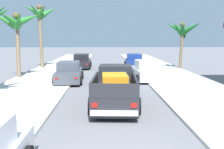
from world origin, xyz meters
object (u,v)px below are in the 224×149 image
car_left_far (134,61)px  palm_tree_left_mid (17,22)px  car_right_near (82,62)px  car_right_mid (69,73)px  palm_tree_left_fore (40,15)px  palm_tree_right_mid (183,30)px  pickup_truck (115,88)px  car_left_mid (146,71)px

car_left_far → palm_tree_left_mid: size_ratio=0.81×
car_right_near → car_right_mid: bearing=-91.0°
palm_tree_left_fore → palm_tree_right_mid: 14.84m
car_right_mid → palm_tree_left_mid: 5.98m
pickup_truck → palm_tree_left_fore: size_ratio=0.79×
palm_tree_left_fore → palm_tree_right_mid: size_ratio=1.36×
car_right_mid → palm_tree_left_fore: size_ratio=0.64×
car_left_mid → palm_tree_right_mid: (4.74, 6.12, 3.36)m
car_right_mid → palm_tree_right_mid: (10.64, 6.89, 3.36)m
car_right_near → palm_tree_left_mid: (-4.42, -6.65, 3.77)m
car_left_mid → palm_tree_left_mid: 10.90m
car_left_far → car_right_near: bearing=178.4°
car_left_far → palm_tree_left_fore: size_ratio=0.64×
car_right_near → palm_tree_left_fore: size_ratio=0.64×
pickup_truck → car_right_mid: (-3.15, 6.17, -0.11)m
pickup_truck → palm_tree_left_mid: bearing=132.9°
car_right_near → car_left_far: bearing=-1.6°
palm_tree_left_mid → palm_tree_right_mid: size_ratio=1.08×
pickup_truck → car_right_mid: bearing=117.0°
palm_tree_right_mid → car_right_near: bearing=171.5°
car_left_mid → palm_tree_left_fore: (-9.96, 7.46, 4.91)m
car_right_mid → car_left_far: size_ratio=1.00×
car_left_mid → car_left_far: size_ratio=1.00×
pickup_truck → car_left_far: 14.72m
car_right_near → palm_tree_right_mid: (10.50, -1.57, 3.36)m
pickup_truck → car_right_near: size_ratio=1.24×
pickup_truck → car_left_mid: size_ratio=1.23×
car_left_far → palm_tree_left_mid: (-10.11, -6.49, 3.77)m
pickup_truck → car_left_mid: pickup_truck is taller
pickup_truck → car_left_far: (2.69, 14.47, -0.11)m
car_left_mid → palm_tree_left_mid: size_ratio=0.80×
pickup_truck → car_right_near: pickup_truck is taller
car_left_mid → car_left_far: (-0.06, 7.53, 0.00)m
pickup_truck → palm_tree_right_mid: (7.49, 13.06, 3.25)m
car_right_mid → palm_tree_right_mid: 13.11m
car_right_mid → car_left_far: 10.15m
car_right_near → palm_tree_left_mid: palm_tree_left_mid is taller
car_left_far → palm_tree_right_mid: (4.80, -1.41, 3.36)m
palm_tree_right_mid → pickup_truck: bearing=-119.8°
car_right_mid → palm_tree_left_mid: palm_tree_left_mid is taller
car_left_far → pickup_truck: bearing=-100.5°
palm_tree_left_fore → palm_tree_left_mid: (-0.21, -6.42, -1.14)m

